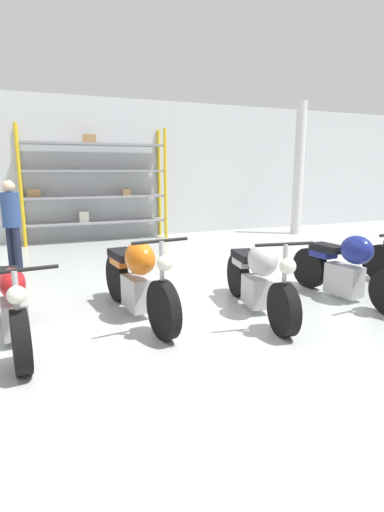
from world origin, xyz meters
The scene contains 9 objects.
ground_plane centered at (0.00, 0.00, 0.00)m, with size 30.00×30.00×0.00m, color #B2B7B7.
back_wall centered at (0.00, 6.49, 1.80)m, with size 30.00×0.08×3.60m.
shelving_rack centered at (-0.35, 6.12, 1.43)m, with size 3.60×0.63×2.84m.
support_pillar centered at (5.12, 5.15, 1.80)m, with size 0.28×0.28×3.60m.
motorcycle_red centered at (-2.13, 0.06, 0.41)m, with size 0.74×2.02×0.96m.
motorcycle_orange centered at (-0.75, 0.34, 0.49)m, with size 0.64×2.15×1.08m.
motorcycle_silver centered at (0.70, -0.08, 0.46)m, with size 0.68×2.08×1.03m.
motorcycle_blue centered at (2.13, -0.12, 0.46)m, with size 0.57×2.05×1.05m.
person_browsing centered at (-2.23, 3.58, 0.94)m, with size 0.45×0.45×1.61m.
Camera 1 is at (-1.89, -4.28, 1.79)m, focal length 28.00 mm.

